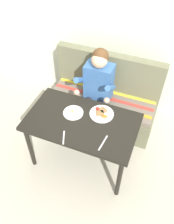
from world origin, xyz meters
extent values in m
plane|color=#B6AF9B|center=(0.00, 0.00, 0.00)|extent=(8.00, 8.00, 0.00)
cube|color=beige|center=(0.00, 1.27, 1.30)|extent=(4.40, 0.10, 2.60)
cube|color=black|center=(0.00, 0.00, 0.71)|extent=(1.20, 0.70, 0.04)
cylinder|color=black|center=(-0.54, -0.29, 0.34)|extent=(0.05, 0.05, 0.69)
cylinder|color=black|center=(0.54, -0.29, 0.34)|extent=(0.05, 0.05, 0.69)
cylinder|color=black|center=(-0.54, 0.29, 0.34)|extent=(0.05, 0.05, 0.69)
cylinder|color=black|center=(0.54, 0.29, 0.34)|extent=(0.05, 0.05, 0.69)
cube|color=#66674C|center=(0.00, 0.72, 0.20)|extent=(1.44, 0.56, 0.40)
cube|color=#726558|center=(0.00, 0.72, 0.43)|extent=(1.40, 0.52, 0.06)
cube|color=#66674C|center=(0.00, 0.94, 0.73)|extent=(1.44, 0.12, 0.54)
cube|color=orange|center=(0.00, 0.58, 0.46)|extent=(1.38, 0.05, 0.01)
cube|color=#C63D33|center=(0.00, 0.72, 0.46)|extent=(1.38, 0.05, 0.01)
cube|color=yellow|center=(0.00, 0.86, 0.46)|extent=(1.38, 0.05, 0.01)
cube|color=#36619A|center=(-0.04, 0.66, 0.76)|extent=(0.34, 0.22, 0.48)
sphere|color=#DBAD89|center=(-0.04, 0.64, 1.09)|extent=(0.19, 0.19, 0.19)
sphere|color=brown|center=(-0.04, 0.67, 1.12)|extent=(0.19, 0.19, 0.19)
cylinder|color=#36619A|center=(-0.23, 0.52, 0.83)|extent=(0.07, 0.29, 0.23)
cylinder|color=#36619A|center=(0.15, 0.52, 0.83)|extent=(0.07, 0.29, 0.23)
sphere|color=#DBAD89|center=(-0.23, 0.40, 0.73)|extent=(0.07, 0.07, 0.07)
sphere|color=#DBAD89|center=(0.15, 0.40, 0.73)|extent=(0.07, 0.07, 0.07)
cylinder|color=#232333|center=(-0.13, 0.49, 0.52)|extent=(0.09, 0.34, 0.09)
cylinder|color=#232333|center=(-0.13, 0.32, 0.26)|extent=(0.08, 0.08, 0.52)
cube|color=black|center=(-0.13, 0.26, 0.03)|extent=(0.09, 0.20, 0.05)
cylinder|color=#232333|center=(0.04, 0.49, 0.52)|extent=(0.09, 0.34, 0.09)
cylinder|color=#232333|center=(0.04, 0.32, 0.26)|extent=(0.08, 0.08, 0.52)
cube|color=black|center=(0.04, 0.26, 0.03)|extent=(0.09, 0.20, 0.05)
cylinder|color=white|center=(0.17, 0.17, 0.74)|extent=(0.27, 0.27, 0.02)
cube|color=olive|center=(0.15, 0.15, 0.76)|extent=(0.10, 0.10, 0.02)
cube|color=olive|center=(0.17, 0.21, 0.76)|extent=(0.10, 0.10, 0.02)
sphere|color=red|center=(0.11, 0.20, 0.76)|extent=(0.04, 0.04, 0.04)
ellipsoid|color=#CC6623|center=(0.21, 0.13, 0.76)|extent=(0.06, 0.05, 0.02)
cylinder|color=white|center=(-0.13, 0.07, 0.74)|extent=(0.22, 0.22, 0.01)
ellipsoid|color=white|center=(-0.13, 0.07, 0.75)|extent=(0.09, 0.08, 0.01)
sphere|color=yellow|center=(-0.14, 0.06, 0.76)|extent=(0.03, 0.03, 0.03)
cube|color=silver|center=(-0.08, -0.28, 0.73)|extent=(0.08, 0.16, 0.00)
cube|color=silver|center=(0.31, -0.19, 0.73)|extent=(0.04, 0.20, 0.00)
camera|label=1|loc=(0.69, -1.57, 2.64)|focal=38.44mm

